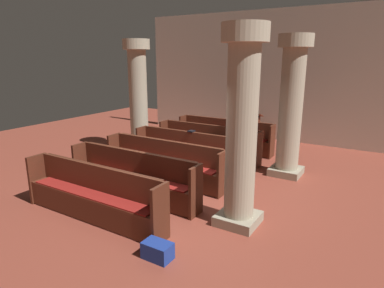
# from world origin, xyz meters

# --- Properties ---
(ground_plane) EXTENTS (19.20, 19.20, 0.00)m
(ground_plane) POSITION_xyz_m (0.00, 0.00, 0.00)
(ground_plane) COLOR brown
(back_wall) EXTENTS (10.00, 0.16, 4.50)m
(back_wall) POSITION_xyz_m (0.00, 6.08, 2.25)
(back_wall) COLOR beige
(back_wall) RESTS_ON ground
(pew_row_0) EXTENTS (3.18, 0.46, 0.99)m
(pew_row_0) POSITION_xyz_m (-0.62, 3.76, 0.52)
(pew_row_0) COLOR #562819
(pew_row_0) RESTS_ON ground
(pew_row_1) EXTENTS (3.18, 0.46, 0.99)m
(pew_row_1) POSITION_xyz_m (-0.62, 2.67, 0.52)
(pew_row_1) COLOR #562819
(pew_row_1) RESTS_ON ground
(pew_row_2) EXTENTS (3.18, 0.47, 0.99)m
(pew_row_2) POSITION_xyz_m (-0.62, 1.57, 0.52)
(pew_row_2) COLOR #562819
(pew_row_2) RESTS_ON ground
(pew_row_3) EXTENTS (3.18, 0.46, 0.99)m
(pew_row_3) POSITION_xyz_m (-0.62, 0.47, 0.52)
(pew_row_3) COLOR #562819
(pew_row_3) RESTS_ON ground
(pew_row_4) EXTENTS (3.18, 0.46, 0.99)m
(pew_row_4) POSITION_xyz_m (-0.62, -0.62, 0.52)
(pew_row_4) COLOR #562819
(pew_row_4) RESTS_ON ground
(pew_row_5) EXTENTS (3.18, 0.47, 0.99)m
(pew_row_5) POSITION_xyz_m (-0.62, -1.72, 0.52)
(pew_row_5) COLOR #562819
(pew_row_5) RESTS_ON ground
(pillar_aisle_side) EXTENTS (0.81, 0.81, 3.43)m
(pillar_aisle_side) POSITION_xyz_m (1.74, 2.51, 1.79)
(pillar_aisle_side) COLOR #9F967E
(pillar_aisle_side) RESTS_ON ground
(pillar_far_side) EXTENTS (0.81, 0.81, 3.43)m
(pillar_far_side) POSITION_xyz_m (-2.93, 2.34, 1.79)
(pillar_far_side) COLOR #9F967E
(pillar_far_side) RESTS_ON ground
(pillar_aisle_rear) EXTENTS (0.76, 0.76, 3.43)m
(pillar_aisle_rear) POSITION_xyz_m (1.74, -0.50, 1.79)
(pillar_aisle_rear) COLOR #9F967E
(pillar_aisle_rear) RESTS_ON ground
(lectern) EXTENTS (0.48, 0.45, 1.08)m
(lectern) POSITION_xyz_m (-0.11, 5.06, 0.45)
(lectern) COLOR #411E13
(lectern) RESTS_ON ground
(hymn_book) EXTENTS (0.15, 0.19, 0.03)m
(hymn_book) POSITION_xyz_m (-0.63, 1.76, 1.00)
(hymn_book) COLOR black
(hymn_book) RESTS_ON pew_row_2
(kneeler_box_blue) EXTENTS (0.44, 0.28, 0.26)m
(kneeler_box_blue) POSITION_xyz_m (1.15, -2.12, 0.13)
(kneeler_box_blue) COLOR navy
(kneeler_box_blue) RESTS_ON ground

